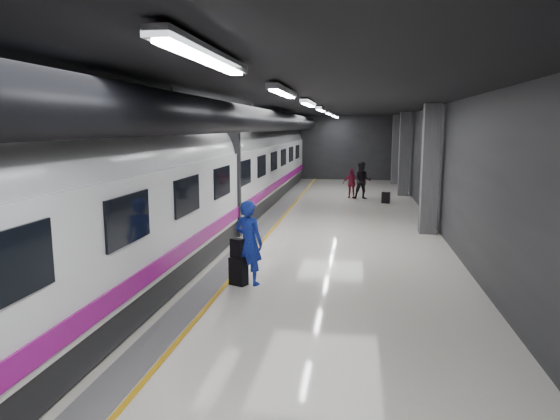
{
  "coord_description": "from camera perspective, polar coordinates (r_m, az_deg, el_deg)",
  "views": [
    {
      "loc": [
        2.09,
        -15.89,
        3.7
      ],
      "look_at": [
        -0.01,
        -2.49,
        1.44
      ],
      "focal_mm": 32.0,
      "sensor_mm": 36.0,
      "label": 1
    }
  ],
  "objects": [
    {
      "name": "platform_hall",
      "position": [
        17.02,
        0.89,
        8.89
      ],
      "size": [
        10.02,
        40.02,
        4.51
      ],
      "color": "black",
      "rests_on": "ground"
    },
    {
      "name": "traveler_main",
      "position": [
        11.81,
        -3.6,
        -3.73
      ],
      "size": [
        0.87,
        0.73,
        2.03
      ],
      "primitive_type": "imported",
      "rotation": [
        0.0,
        0.0,
        2.76
      ],
      "color": "blue",
      "rests_on": "ground"
    },
    {
      "name": "suitcase_main",
      "position": [
        11.94,
        -4.76,
        -6.99
      ],
      "size": [
        0.48,
        0.4,
        0.66
      ],
      "primitive_type": "cube",
      "rotation": [
        0.0,
        0.0,
        -0.41
      ],
      "color": "black",
      "rests_on": "ground"
    },
    {
      "name": "traveler_far_a",
      "position": [
        26.26,
        9.39,
        3.34
      ],
      "size": [
        0.95,
        0.74,
        1.93
      ],
      "primitive_type": "imported",
      "rotation": [
        0.0,
        0.0,
        -0.01
      ],
      "color": "black",
      "rests_on": "ground"
    },
    {
      "name": "ground",
      "position": [
        16.45,
        1.38,
        -3.56
      ],
      "size": [
        40.0,
        40.0,
        0.0
      ],
      "primitive_type": "plane",
      "color": "silver",
      "rests_on": "ground"
    },
    {
      "name": "shoulder_bag",
      "position": [
        11.83,
        -4.87,
        -4.36
      ],
      "size": [
        0.38,
        0.31,
        0.45
      ],
      "primitive_type": "cube",
      "rotation": [
        0.0,
        0.0,
        -0.46
      ],
      "color": "black",
      "rests_on": "suitcase_main"
    },
    {
      "name": "traveler_far_b",
      "position": [
        26.6,
        8.16,
        3.01
      ],
      "size": [
        0.92,
        0.43,
        1.53
      ],
      "primitive_type": "imported",
      "rotation": [
        0.0,
        0.0,
        -0.07
      ],
      "color": "maroon",
      "rests_on": "ground"
    },
    {
      "name": "suitcase_far",
      "position": [
        25.08,
        12.0,
        1.39
      ],
      "size": [
        0.43,
        0.35,
        0.55
      ],
      "primitive_type": "cube",
      "rotation": [
        0.0,
        0.0,
        -0.31
      ],
      "color": "black",
      "rests_on": "ground"
    },
    {
      "name": "train",
      "position": [
        16.84,
        -9.63,
        3.75
      ],
      "size": [
        3.05,
        38.0,
        4.05
      ],
      "color": "black",
      "rests_on": "ground"
    }
  ]
}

